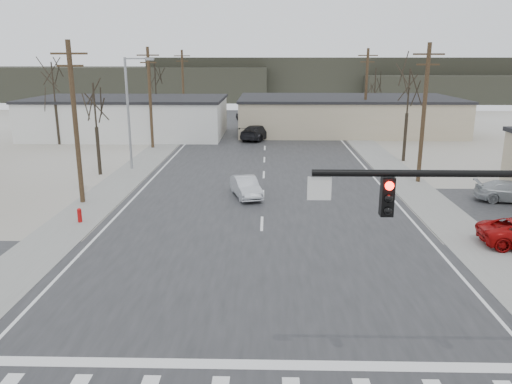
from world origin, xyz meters
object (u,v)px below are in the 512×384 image
Objects in this scene: sedan_crossing at (246,187)px; car_far_a at (258,132)px; car_parked_silver at (512,192)px; car_far_b at (245,116)px; fire_hydrant at (80,215)px.

sedan_crossing is 23.89m from car_far_a.
sedan_crossing is 17.06m from car_parked_silver.
sedan_crossing is 41.15m from car_far_b.
sedan_crossing is at bearing 113.61° from car_far_a.
fire_hydrant is 47.22m from car_far_b.
sedan_crossing is (9.07, 5.57, 0.26)m from fire_hydrant.
car_parked_silver is at bearing 148.53° from car_far_a.
fire_hydrant is at bearing 110.48° from car_parked_silver.
car_far_a is 1.43× the size of car_far_b.
car_far_a is at bearing 44.20° from car_parked_silver.
car_far_a is (9.41, 29.45, 0.42)m from fire_hydrant.
car_far_b is (-2.27, 17.22, -0.15)m from car_far_a.
car_far_a is at bearing 73.35° from sedan_crossing.
car_far_b is 0.89× the size of car_parked_silver.
car_parked_silver is at bearing -18.43° from sedan_crossing.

